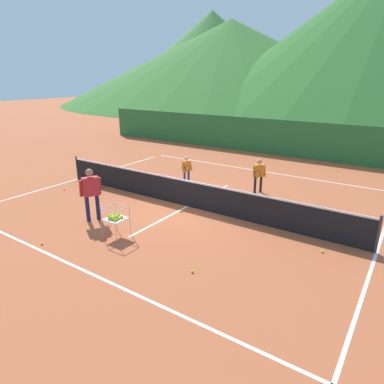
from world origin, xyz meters
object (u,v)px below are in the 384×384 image
object	(u,v)px
tennis_net	(188,193)
tennis_ball_3	(322,251)
tennis_ball_4	(181,211)
ball_cart	(115,217)
instructor	(91,190)
tennis_ball_1	(88,187)
tennis_ball_5	(86,206)
tennis_ball_2	(64,190)
student_1	(259,173)
tennis_ball_0	(192,271)
student_0	(187,168)
tennis_ball_6	(42,244)

from	to	relation	value
tennis_net	tennis_ball_3	xyz separation A→B (m)	(4.85, -0.78, -0.47)
tennis_ball_4	tennis_ball_3	bearing A→B (deg)	-2.57
ball_cart	instructor	bearing A→B (deg)	163.93
instructor	tennis_ball_1	xyz separation A→B (m)	(-2.82, 2.08, -0.99)
tennis_ball_5	ball_cart	bearing A→B (deg)	-21.83
tennis_net	tennis_ball_2	world-z (taller)	tennis_net
ball_cart	tennis_ball_4	xyz separation A→B (m)	(0.47, 2.55, -0.56)
student_1	tennis_ball_0	world-z (taller)	student_1
tennis_ball_0	tennis_ball_2	size ratio (longest dim) A/B	1.00
student_0	tennis_ball_4	xyz separation A→B (m)	(1.63, -2.66, -0.70)
tennis_ball_0	tennis_ball_3	size ratio (longest dim) A/B	1.00
tennis_net	ball_cart	distance (m)	3.13
tennis_ball_6	student_1	bearing A→B (deg)	67.34
ball_cart	tennis_ball_0	size ratio (longest dim) A/B	13.22
tennis_net	tennis_ball_3	world-z (taller)	tennis_net
tennis_net	tennis_ball_5	distance (m)	3.64
tennis_ball_0	tennis_ball_1	world-z (taller)	same
student_1	tennis_ball_6	world-z (taller)	student_1
instructor	student_0	size ratio (longest dim) A/B	1.39
ball_cart	tennis_ball_5	distance (m)	2.87
instructor	ball_cart	world-z (taller)	instructor
instructor	tennis_ball_6	distance (m)	2.20
instructor	tennis_ball_2	xyz separation A→B (m)	(-3.35, 1.33, -0.99)
instructor	tennis_ball_1	distance (m)	3.64
student_1	tennis_ball_4	distance (m)	3.70
student_0	student_1	bearing A→B (deg)	13.34
tennis_ball_5	tennis_ball_3	bearing A→B (deg)	9.34
student_0	tennis_ball_6	distance (m)	6.78
tennis_ball_3	tennis_ball_5	xyz separation A→B (m)	(-7.81, -1.29, 0.00)
tennis_net	tennis_ball_0	distance (m)	4.35
student_1	tennis_ball_0	bearing A→B (deg)	-79.96
tennis_ball_0	student_0	bearing A→B (deg)	126.07
student_1	ball_cart	distance (m)	6.18
ball_cart	student_0	bearing A→B (deg)	102.51
student_0	tennis_ball_1	xyz separation A→B (m)	(-3.13, -2.71, -0.70)
instructor	student_1	size ratio (longest dim) A/B	1.25
tennis_net	student_1	size ratio (longest dim) A/B	8.89
ball_cart	tennis_ball_5	bearing A→B (deg)	158.17
ball_cart	tennis_ball_3	world-z (taller)	ball_cart
student_0	tennis_ball_1	distance (m)	4.20
tennis_ball_2	tennis_ball_3	size ratio (longest dim) A/B	1.00
tennis_net	tennis_ball_5	world-z (taller)	tennis_net
tennis_ball_0	tennis_ball_4	world-z (taller)	same
student_1	tennis_ball_0	distance (m)	6.43
tennis_ball_3	tennis_net	bearing A→B (deg)	170.91
student_0	ball_cart	distance (m)	5.34
tennis_ball_0	tennis_ball_6	world-z (taller)	same
ball_cart	tennis_ball_6	bearing A→B (deg)	-130.45
tennis_ball_6	tennis_ball_3	bearing A→B (deg)	30.73
tennis_ball_3	tennis_ball_6	world-z (taller)	same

